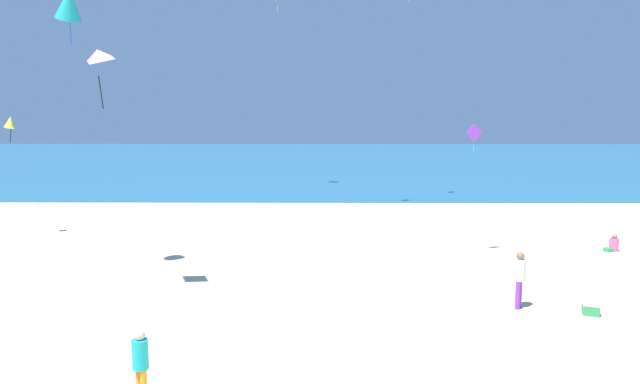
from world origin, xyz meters
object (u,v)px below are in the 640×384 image
(kite_yellow, at_px, (10,122))
(person_2, at_px, (141,362))
(kite_teal, at_px, (69,4))
(person_0, at_px, (520,276))
(cooler_box, at_px, (591,308))
(kite_purple, at_px, (474,134))
(person_1, at_px, (613,245))
(kite_pink, at_px, (97,55))

(kite_yellow, bearing_deg, person_2, -55.04)
(person_2, bearing_deg, kite_teal, -106.07)
(person_0, xyz_separation_m, kite_yellow, (-17.47, 8.38, 3.77))
(person_0, bearing_deg, cooler_box, 17.06)
(kite_purple, relative_size, kite_teal, 0.54)
(person_1, height_order, person_2, person_2)
(kite_pink, relative_size, kite_yellow, 1.48)
(person_1, distance_m, kite_teal, 19.83)
(person_1, height_order, kite_pink, kite_pink)
(person_2, bearing_deg, kite_purple, -173.06)
(kite_purple, bearing_deg, kite_pink, -156.10)
(person_1, distance_m, kite_purple, 6.74)
(cooler_box, bearing_deg, kite_yellow, 155.34)
(person_1, relative_size, person_2, 0.48)
(person_2, distance_m, kite_yellow, 16.77)
(person_1, bearing_deg, kite_yellow, -23.35)
(person_2, bearing_deg, kite_yellow, -99.91)
(cooler_box, relative_size, kite_yellow, 0.53)
(kite_purple, distance_m, kite_yellow, 17.85)
(cooler_box, bearing_deg, kite_pink, 175.17)
(person_2, relative_size, kite_purple, 1.43)
(person_0, relative_size, kite_yellow, 1.38)
(cooler_box, relative_size, person_1, 0.86)
(person_1, relative_size, kite_teal, 0.37)
(person_0, height_order, person_2, person_0)
(person_2, distance_m, kite_pink, 8.43)
(kite_pink, bearing_deg, person_2, -64.58)
(kite_teal, relative_size, kite_yellow, 1.65)
(kite_purple, bearing_deg, kite_teal, -167.64)
(cooler_box, distance_m, kite_pink, 14.01)
(kite_yellow, bearing_deg, person_0, -25.62)
(kite_pink, bearing_deg, kite_purple, 23.90)
(cooler_box, xyz_separation_m, kite_yellow, (-19.14, 8.79, 4.48))
(person_1, xyz_separation_m, person_2, (-13.62, -11.13, 0.55))
(cooler_box, height_order, person_0, person_0)
(kite_purple, height_order, kite_yellow, kite_yellow)
(person_2, distance_m, kite_purple, 13.81)
(person_0, relative_size, kite_purple, 1.54)
(kite_pink, bearing_deg, person_0, -3.40)
(person_2, distance_m, kite_teal, 11.48)
(person_0, bearing_deg, kite_yellow, -174.70)
(cooler_box, height_order, person_2, person_2)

